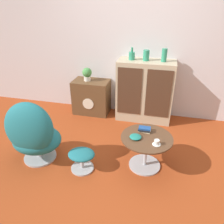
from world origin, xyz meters
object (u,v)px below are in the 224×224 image
vase_inner_left (146,55)px  teacup (157,143)px  ottoman (82,157)px  potted_plant (87,74)px  tv_console (92,97)px  vase_leftmost (132,56)px  egg_chair (33,134)px  coffee_table (146,147)px  bowl (136,137)px  book_stack (144,130)px  vase_inner_right (164,55)px  sideboard (145,91)px

vase_inner_left → teacup: vase_inner_left is taller
ottoman → potted_plant: size_ratio=1.44×
tv_console → teacup: tv_console is taller
vase_leftmost → teacup: size_ratio=2.01×
egg_chair → coffee_table: bearing=9.3°
egg_chair → coffee_table: 1.46m
tv_console → egg_chair: egg_chair is taller
egg_chair → bowl: size_ratio=6.23×
ottoman → book_stack: (0.74, 0.37, 0.29)m
coffee_table → vase_leftmost: (-0.42, 1.29, 0.84)m
vase_leftmost → vase_inner_left: bearing=0.0°
vase_leftmost → vase_inner_right: (0.52, 0.00, 0.04)m
vase_inner_left → book_stack: size_ratio=1.06×
sideboard → vase_inner_left: bearing=168.8°
ottoman → coffee_table: (0.79, 0.25, 0.11)m
vase_leftmost → vase_inner_right: vase_inner_right is taller
coffee_table → vase_inner_right: (0.10, 1.29, 0.87)m
egg_chair → bowl: 1.32m
vase_inner_right → coffee_table: bearing=-94.2°
egg_chair → vase_inner_right: bearing=44.9°
potted_plant → book_stack: (1.18, -1.18, -0.28)m
book_stack → bowl: (-0.09, -0.17, -0.01)m
coffee_table → bowl: bearing=-158.9°
sideboard → ottoman: sideboard is taller
vase_inner_right → potted_plant: 1.38m
potted_plant → egg_chair: bearing=-98.0°
book_stack → bowl: 0.20m
ottoman → vase_inner_right: bearing=60.3°
tv_console → book_stack: 1.63m
sideboard → vase_leftmost: bearing=179.1°
coffee_table → book_stack: 0.22m
vase_leftmost → potted_plant: 0.88m
potted_plant → sideboard: bearing=-0.6°
vase_inner_left → bowl: bearing=-87.8°
vase_inner_left → ottoman: bearing=-111.1°
tv_console → egg_chair: (-0.28, -1.54, 0.11)m
tv_console → egg_chair: bearing=-100.4°
ottoman → bowl: (0.65, 0.20, 0.28)m
vase_leftmost → egg_chair: bearing=-123.6°
vase_inner_right → bowl: (-0.23, -1.35, -0.70)m
potted_plant → bowl: (1.09, -1.35, -0.29)m
vase_inner_left → vase_inner_right: size_ratio=0.82×
vase_inner_left → bowl: 1.51m
vase_inner_left → vase_inner_right: (0.28, 0.00, 0.02)m
tv_console → teacup: bearing=-48.1°
potted_plant → bowl: bearing=-51.2°
tv_console → vase_leftmost: size_ratio=3.29×
vase_leftmost → potted_plant: vase_leftmost is taller
ottoman → vase_inner_right: vase_inner_right is taller
vase_inner_right → teacup: (0.03, -1.42, -0.69)m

